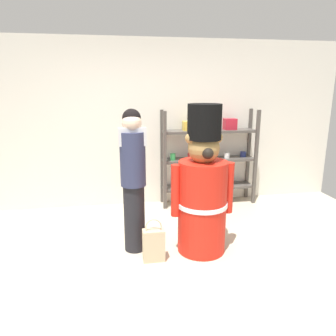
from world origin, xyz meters
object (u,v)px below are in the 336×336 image
Objects in this scene: person_shopper at (133,177)px; shopping_bag at (154,245)px; teddy_bear_guard at (203,191)px; merchandise_shelf at (209,156)px.

shopping_bag is at bearing -57.84° from person_shopper.
teddy_bear_guard is 0.80m from person_shopper.
person_shopper is (-1.31, -1.38, 0.09)m from merchandise_shelf.
person_shopper is at bearing 122.16° from shopping_bag.
shopping_bag is at bearing -123.78° from merchandise_shelf.
merchandise_shelf is 3.11× the size of shopping_bag.
merchandise_shelf is 1.63m from teddy_bear_guard.
teddy_bear_guard is at bearing 13.80° from shopping_bag.
merchandise_shelf is 0.93× the size of person_shopper.
teddy_bear_guard reaches higher than person_shopper.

